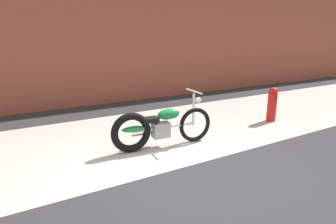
% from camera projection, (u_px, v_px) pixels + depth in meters
% --- Properties ---
extents(ground_plane, '(80.00, 80.00, 0.00)m').
position_uv_depth(ground_plane, '(176.00, 169.00, 4.34)').
color(ground_plane, '#2D2D30').
extents(sidewalk_slab, '(36.00, 3.50, 0.01)m').
position_uv_depth(sidewalk_slab, '(132.00, 136.00, 5.80)').
color(sidewalk_slab, '#B2ADA3').
rests_on(sidewalk_slab, ground).
extents(brick_building_wall, '(36.00, 0.50, 4.56)m').
position_uv_depth(brick_building_wall, '(81.00, 28.00, 8.09)').
color(brick_building_wall, brown).
rests_on(brick_building_wall, ground).
extents(motorcycle_green, '(2.01, 0.59, 1.03)m').
position_uv_depth(motorcycle_green, '(157.00, 127.00, 5.12)').
color(motorcycle_green, black).
rests_on(motorcycle_green, ground).
extents(fire_hydrant, '(0.22, 0.22, 0.84)m').
position_uv_depth(fire_hydrant, '(272.00, 104.00, 6.79)').
color(fire_hydrant, red).
rests_on(fire_hydrant, ground).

